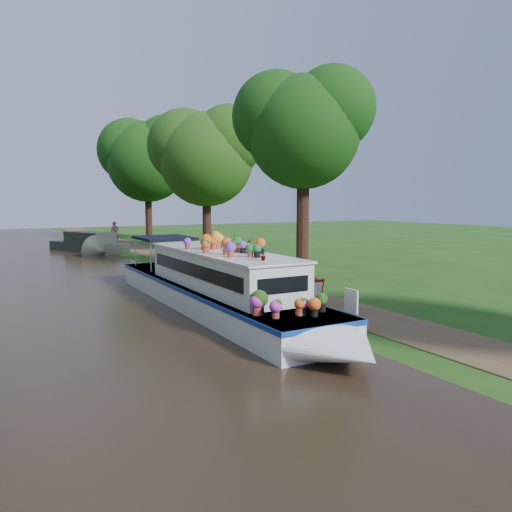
# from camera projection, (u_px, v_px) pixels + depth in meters

# --- Properties ---
(ground) EXTENTS (100.00, 100.00, 0.00)m
(ground) POSITION_uv_depth(u_px,v_px,m) (261.00, 297.00, 17.40)
(ground) COLOR #1D4611
(ground) RESTS_ON ground
(canal_water) EXTENTS (10.00, 100.00, 0.02)m
(canal_water) POSITION_uv_depth(u_px,v_px,m) (82.00, 316.00, 14.50)
(canal_water) COLOR black
(canal_water) RESTS_ON ground
(towpath) EXTENTS (2.20, 100.00, 0.03)m
(towpath) POSITION_uv_depth(u_px,v_px,m) (289.00, 294.00, 17.98)
(towpath) COLOR brown
(towpath) RESTS_ON ground
(plant_boat) EXTENTS (2.29, 13.52, 2.27)m
(plant_boat) POSITION_uv_depth(u_px,v_px,m) (221.00, 285.00, 14.84)
(plant_boat) COLOR white
(plant_boat) RESTS_ON canal_water
(tree_near_overhang) EXTENTS (5.52, 5.28, 8.99)m
(tree_near_overhang) POSITION_uv_depth(u_px,v_px,m) (303.00, 124.00, 21.16)
(tree_near_overhang) COLOR black
(tree_near_overhang) RESTS_ON ground
(tree_near_mid) EXTENTS (6.90, 6.60, 9.40)m
(tree_near_mid) POSITION_uv_depth(u_px,v_px,m) (205.00, 152.00, 31.95)
(tree_near_mid) COLOR black
(tree_near_mid) RESTS_ON ground
(tree_near_far) EXTENTS (7.59, 7.26, 10.30)m
(tree_near_far) POSITION_uv_depth(u_px,v_px,m) (147.00, 155.00, 41.20)
(tree_near_far) COLOR black
(tree_near_far) RESTS_ON ground
(second_boat) EXTENTS (4.25, 7.28, 1.32)m
(second_boat) POSITION_uv_depth(u_px,v_px,m) (90.00, 244.00, 32.34)
(second_boat) COLOR #222722
(second_boat) RESTS_ON canal_water
(sandwich_board) EXTENTS (0.59, 0.49, 0.93)m
(sandwich_board) POSITION_uv_depth(u_px,v_px,m) (313.00, 295.00, 15.41)
(sandwich_board) COLOR #B80D12
(sandwich_board) RESTS_ON towpath
(pedestrian_pink) EXTENTS (0.73, 0.59, 1.74)m
(pedestrian_pink) POSITION_uv_depth(u_px,v_px,m) (115.00, 233.00, 37.76)
(pedestrian_pink) COLOR #C24F74
(pedestrian_pink) RESTS_ON towpath
(verge_plant) EXTENTS (0.44, 0.40, 0.42)m
(verge_plant) POSITION_uv_depth(u_px,v_px,m) (285.00, 301.00, 15.61)
(verge_plant) COLOR #206B28
(verge_plant) RESTS_ON ground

